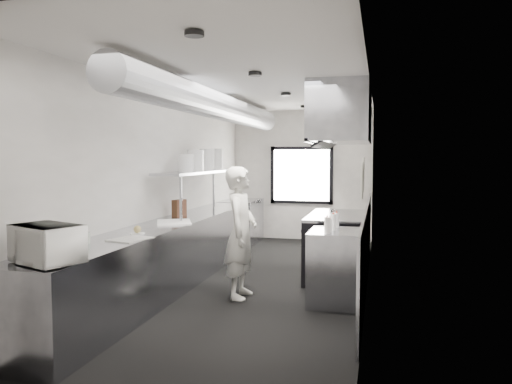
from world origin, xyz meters
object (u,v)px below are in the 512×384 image
Objects in this scene: prep_counter at (168,255)px; deli_tub_b at (83,238)px; range at (337,246)px; squeeze_bottle_d at (332,222)px; far_work_table at (241,222)px; line_cook at (241,232)px; deli_tub_a at (66,245)px; plate_stack_a at (186,163)px; bottle_station at (336,267)px; plate_stack_b at (196,160)px; pass_shelf at (202,173)px; microwave at (46,244)px; squeeze_bottle_c at (334,222)px; small_plate at (137,234)px; exhaust_hood at (342,116)px; plate_stack_c at (207,159)px; squeeze_bottle_b at (330,226)px; knife_block at (179,208)px; plate_stack_d at (217,159)px; squeeze_bottle_a at (327,226)px; squeeze_bottle_e at (337,220)px; cutting_board at (174,222)px.

prep_counter is 1.82m from deli_tub_b.
squeeze_bottle_d is at bearing -87.90° from range.
far_work_table is 0.72× the size of line_cook.
deli_tub_b is (-1.28, -1.54, 0.12)m from line_cook.
plate_stack_a is at bearing 88.60° from deli_tub_a.
bottle_station is 3.07m from plate_stack_b.
pass_shelf is 19.76× the size of deli_tub_b.
far_work_table is at bearing 112.50° from microwave.
plate_stack_b reaches higher than squeeze_bottle_c.
small_plate is at bearing -158.64° from squeeze_bottle_c.
exhaust_hood is 13.01× the size of small_plate.
plate_stack_b is at bearing 148.14° from squeeze_bottle_c.
plate_stack_c is at bearing 88.05° from deli_tub_b.
squeeze_bottle_b is (2.27, -1.87, -0.55)m from pass_shelf.
range is at bearing 28.74° from prep_counter.
deli_tub_b is at bearing -92.19° from plate_stack_b.
deli_tub_a is 2.80m from knife_block.
plate_stack_d reaches higher than squeeze_bottle_c.
line_cook is 13.12× the size of deli_tub_a.
microwave is 4.26× the size of deli_tub_a.
squeeze_bottle_c is (1.17, 0.02, 0.16)m from line_cook.
deli_tub_b is 0.42× the size of plate_stack_c.
deli_tub_a reaches higher than prep_counter.
knife_block is 0.95× the size of plate_stack_a.
plate_stack_d is (-2.35, 2.46, 1.31)m from bottle_station.
line_cook is 1.53m from knife_block.
squeeze_bottle_a reaches higher than squeeze_bottle_b.
far_work_table is 7.09× the size of small_plate.
plate_stack_b is 2.73m from squeeze_bottle_e.
squeeze_bottle_c is at bearing -59.79° from far_work_table.
bottle_station is 2.48× the size of plate_stack_c.
squeeze_bottle_c is (2.18, 2.49, -0.06)m from microwave.
squeeze_bottle_a is 1.18× the size of squeeze_bottle_b.
line_cook reaches higher than pass_shelf.
line_cook is 1.16m from squeeze_bottle_b.
pass_shelf is at bearing 92.60° from small_plate.
range is 2.46m from cutting_board.
knife_block is at bearing 152.95° from squeeze_bottle_a.
bottle_station is 0.55m from squeeze_bottle_d.
deli_tub_b is at bearing 97.60° from deli_tub_a.
exhaust_hood is 8.24× the size of plate_stack_a.
line_cook is 2.08m from plate_stack_b.
squeeze_bottle_a is 0.40m from squeeze_bottle_d.
plate_stack_c is at bearing 89.47° from plate_stack_b.
small_plate is (-0.00, 1.64, -0.16)m from microwave.
range is at bearing 180.00° from exhaust_hood.
bottle_station is 3.35m from plate_stack_c.
range is 2.95× the size of microwave.
line_cook is at bearing -42.17° from plate_stack_a.
plate_stack_c reaches higher than knife_block.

